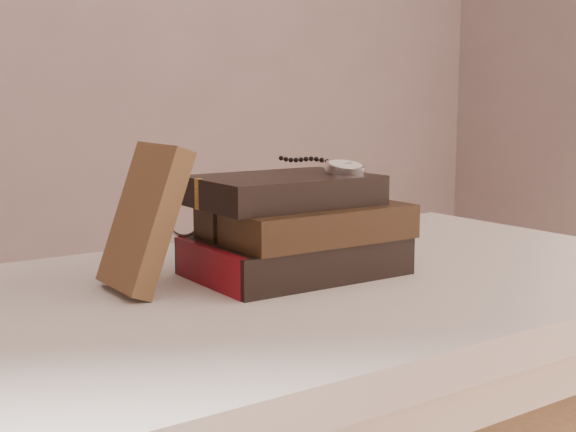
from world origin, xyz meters
TOP-DOWN VIEW (x-y plane):
  - table at (0.00, 0.35)m, footprint 1.00×0.60m
  - book_stack at (-0.02, 0.37)m, footprint 0.26×0.18m
  - journal at (-0.21, 0.40)m, footprint 0.08×0.11m
  - pocket_watch at (0.04, 0.36)m, footprint 0.05×0.15m
  - eyeglasses at (-0.11, 0.46)m, footprint 0.11×0.12m

SIDE VIEW (x-z plane):
  - table at x=0.00m, z-range 0.28..1.03m
  - book_stack at x=-0.02m, z-range 0.75..0.87m
  - eyeglasses at x=-0.11m, z-range 0.80..0.85m
  - journal at x=-0.21m, z-range 0.75..0.92m
  - pocket_watch at x=0.04m, z-range 0.87..0.89m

